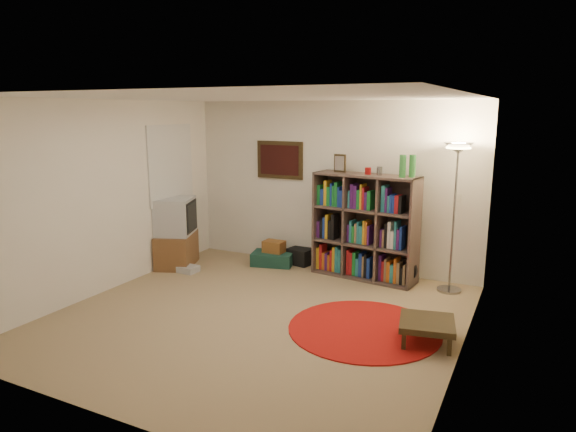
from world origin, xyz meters
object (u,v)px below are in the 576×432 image
floor_lamp (457,169)px  tv_stand (176,233)px  bookshelf (364,228)px  floor_fan (406,272)px  side_table (427,324)px  suitcase (273,259)px

floor_lamp → tv_stand: bearing=-170.1°
floor_lamp → tv_stand: 4.18m
bookshelf → floor_lamp: size_ratio=0.91×
floor_fan → side_table: 1.83m
bookshelf → side_table: bearing=-47.1°
floor_lamp → side_table: bearing=-88.3°
tv_stand → suitcase: (1.30, 0.69, -0.41)m
tv_stand → side_table: (4.01, -1.02, -0.30)m
floor_lamp → floor_fan: floor_lamp is taller
floor_fan → side_table: (0.64, -1.72, 0.03)m
floor_lamp → floor_fan: 1.56m
floor_lamp → suitcase: 3.07m
bookshelf → floor_lamp: 1.53m
bookshelf → floor_lamp: (1.22, -0.05, 0.91)m
bookshelf → tv_stand: bookshelf is taller
floor_fan → side_table: floor_fan is taller
floor_fan → tv_stand: (-3.38, -0.70, 0.33)m
bookshelf → floor_fan: bearing=3.0°
floor_lamp → side_table: floor_lamp is taller
floor_fan → suitcase: (-2.07, -0.01, -0.08)m
floor_lamp → tv_stand: floor_lamp is taller
floor_lamp → suitcase: size_ratio=2.82×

